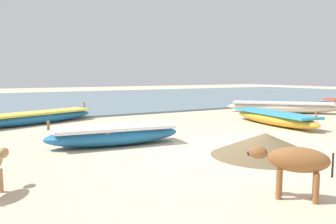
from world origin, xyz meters
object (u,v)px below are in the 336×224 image
object	(u,v)px
fishing_boat_4	(35,117)
fishing_boat_6	(274,118)
fishing_boat_3	(281,107)
calf_far_brown	(295,162)
fishing_boat_1	(114,135)

from	to	relation	value
fishing_boat_4	fishing_boat_6	xyz separation A→B (m)	(6.59, -4.17, 0.01)
fishing_boat_6	fishing_boat_3	bearing A→B (deg)	136.93
fishing_boat_4	fishing_boat_6	bearing A→B (deg)	-53.08
fishing_boat_4	calf_far_brown	size ratio (longest dim) A/B	4.69
fishing_boat_4	fishing_boat_6	size ratio (longest dim) A/B	1.12
fishing_boat_3	fishing_boat_4	xyz separation A→B (m)	(-9.66, 1.84, -0.03)
calf_far_brown	fishing_boat_4	bearing A→B (deg)	-28.15
fishing_boat_4	fishing_boat_6	distance (m)	7.80
fishing_boat_3	fishing_boat_4	distance (m)	9.84
fishing_boat_4	calf_far_brown	bearing A→B (deg)	-100.81
fishing_boat_1	fishing_boat_6	world-z (taller)	fishing_boat_1
fishing_boat_3	calf_far_brown	distance (m)	10.79
fishing_boat_1	calf_far_brown	world-z (taller)	calf_far_brown
fishing_boat_1	fishing_boat_3	bearing A→B (deg)	-155.32
fishing_boat_4	calf_far_brown	xyz separation A→B (m)	(1.57, -8.98, 0.27)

